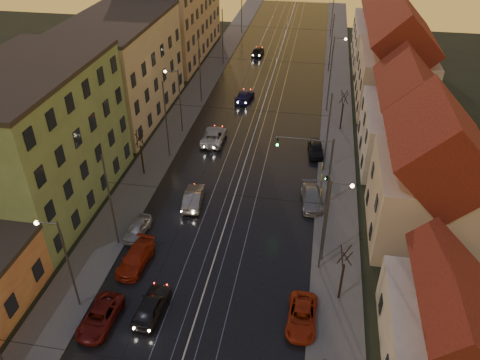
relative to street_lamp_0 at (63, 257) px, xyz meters
The scene contains 45 objects.
ground 10.52m from the street_lamp_0, 12.39° to the right, with size 160.00×160.00×0.00m, color black.
road 39.38m from the street_lamp_0, 76.53° to the left, with size 16.00×120.00×0.04m, color black.
sidewalk_left 38.31m from the street_lamp_0, 91.35° to the left, with size 4.00×120.00×0.15m, color #4C4C4C.
sidewalk_right 42.80m from the street_lamp_0, 63.31° to the left, with size 4.00×120.00×0.15m, color #4C4C4C.
tram_rail_0 38.92m from the street_lamp_0, 79.70° to the left, with size 0.06×120.00×0.03m, color gray.
tram_rail_1 39.20m from the street_lamp_0, 77.63° to the left, with size 0.06×120.00×0.03m, color gray.
tram_rail_2 39.56m from the street_lamp_0, 75.43° to the left, with size 0.06×120.00×0.03m, color gray.
tram_rail_3 39.94m from the street_lamp_0, 73.43° to the left, with size 0.06×120.00×0.03m, color gray.
apartment_left_1 14.73m from the street_lamp_0, 124.98° to the left, with size 10.00×18.00×13.00m, color #607C4F.
apartment_left_2 33.10m from the street_lamp_0, 104.70° to the left, with size 10.00×20.00×12.00m, color tan.
apartment_left_3 56.67m from the street_lamp_0, 98.53° to the left, with size 10.00×24.00×14.00m, color tan.
house_right_0 26.18m from the street_lamp_0, ahead, with size 8.16×10.20×5.80m.
house_right_1 29.17m from the street_lamp_0, 26.47° to the left, with size 8.67×10.20×10.80m.
house_right_2 36.84m from the street_lamp_0, 44.89° to the left, with size 9.18×12.24×9.20m.
house_right_3 48.61m from the street_lamp_0, 57.52° to the left, with size 9.18×14.28×11.50m.
house_right_4 64.52m from the street_lamp_0, 66.13° to the left, with size 9.18×16.32×10.00m.
catenary_pole_l_1 7.03m from the street_lamp_0, 85.88° to the left, with size 0.16×0.16×9.00m, color #595B60.
catenary_pole_r_1 19.04m from the street_lamp_0, 21.57° to the left, with size 0.16×0.16×9.00m, color #595B60.
catenary_pole_l_2 22.01m from the street_lamp_0, 88.69° to the left, with size 0.16×0.16×9.00m, color #595B60.
catenary_pole_r_2 28.24m from the street_lamp_0, 51.17° to the left, with size 0.16×0.16×9.00m, color #595B60.
catenary_pole_l_3 37.01m from the street_lamp_0, 89.22° to the left, with size 0.16×0.16×9.00m, color #595B60.
catenary_pole_r_3 41.02m from the street_lamp_0, 64.43° to the left, with size 0.16×0.16×9.00m, color #595B60.
catenary_pole_l_4 52.00m from the street_lamp_0, 89.44° to the left, with size 0.16×0.16×9.00m, color #595B60.
catenary_pole_r_4 54.93m from the street_lamp_0, 71.20° to the left, with size 0.16×0.16×9.00m, color #595B60.
catenary_pole_l_5 70.00m from the street_lamp_0, 89.59° to the left, with size 0.16×0.16×9.00m, color #595B60.
catenary_pole_r_5 72.21m from the street_lamp_0, 75.81° to the left, with size 0.16×0.16×9.00m, color #595B60.
street_lamp_0 is the anchor object (origin of this frame).
street_lamp_1 19.89m from the street_lamp_0, 23.72° to the left, with size 1.75×0.32×8.00m.
street_lamp_2 28.00m from the street_lamp_0, 90.00° to the left, with size 1.75×0.32×8.00m.
street_lamp_3 47.62m from the street_lamp_0, 67.52° to the left, with size 1.75×0.32×8.00m.
traffic_light_mast 23.42m from the street_lamp_0, 43.10° to the left, with size 5.30×0.32×7.20m.
bare_tree_0 18.19m from the street_lamp_0, 93.47° to the left, with size 1.09×1.09×5.11m.
bare_tree_1 19.86m from the street_lamp_0, 11.71° to the left, with size 1.09×1.09×5.11m.
bare_tree_2 37.56m from the street_lamp_0, 58.63° to the left, with size 1.09×1.09×5.11m.
driving_car_0 7.16m from the street_lamp_0, ahead, with size 1.76×4.37×1.49m, color black.
driving_car_1 15.40m from the street_lamp_0, 68.45° to the left, with size 1.61×4.61×1.52m, color gray.
driving_car_2 27.05m from the street_lamp_0, 79.94° to the left, with size 2.46×5.34×1.48m, color #B7B7B7.
driving_car_3 39.34m from the street_lamp_0, 80.71° to the left, with size 1.90×4.67×1.35m, color #181A4A.
driving_car_4 58.20m from the street_lamp_0, 84.61° to the left, with size 1.73×4.30×1.47m, color black.
parked_left_1 5.10m from the street_lamp_0, 26.16° to the right, with size 2.08×4.51×1.25m, color #611410.
parked_left_2 7.07m from the street_lamp_0, 59.27° to the left, with size 1.90×4.66×1.35m, color #A02610.
parked_left_3 9.71m from the street_lamp_0, 79.09° to the left, with size 1.52×3.77×1.28m, color #A9A9AE.
parked_right_0 17.25m from the street_lamp_0, ahead, with size 2.07×4.48×1.25m, color #AE2D11.
parked_right_1 23.35m from the street_lamp_0, 43.34° to the left, with size 1.92×4.72×1.37m, color gray.
parked_right_2 30.64m from the street_lamp_0, 56.61° to the left, with size 1.62×4.02×1.37m, color black.
Camera 1 is at (7.06, -19.36, 27.18)m, focal length 35.00 mm.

